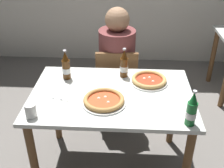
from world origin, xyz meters
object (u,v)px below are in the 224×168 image
object	(u,v)px
dining_table_main	(112,106)
chair_behind_table	(117,83)
pizza_marinara_far	(104,100)
beer_bottle_right	(66,67)
paper_cup	(31,111)
napkin_with_cutlery	(62,93)
pizza_margherita_near	(149,80)
beer_bottle_center	(192,111)
beer_bottle_left	(124,65)
diner_seated	(117,71)

from	to	relation	value
dining_table_main	chair_behind_table	bearing A→B (deg)	88.65
dining_table_main	pizza_marinara_far	bearing A→B (deg)	-109.96
beer_bottle_right	paper_cup	size ratio (longest dim) A/B	2.60
dining_table_main	paper_cup	world-z (taller)	paper_cup
napkin_with_cutlery	paper_cup	distance (m)	0.33
pizza_margherita_near	pizza_marinara_far	xyz separation A→B (m)	(-0.33, -0.30, -0.00)
beer_bottle_center	chair_behind_table	bearing A→B (deg)	117.78
beer_bottle_left	napkin_with_cutlery	world-z (taller)	beer_bottle_left
napkin_with_cutlery	diner_seated	bearing A→B (deg)	60.85
beer_bottle_left	beer_bottle_right	size ratio (longest dim) A/B	1.00
pizza_margherita_near	paper_cup	bearing A→B (deg)	-148.35
dining_table_main	napkin_with_cutlery	size ratio (longest dim) A/B	5.52
beer_bottle_right	paper_cup	distance (m)	0.54
beer_bottle_center	paper_cup	distance (m)	1.02
diner_seated	paper_cup	size ratio (longest dim) A/B	12.73
pizza_marinara_far	beer_bottle_center	world-z (taller)	beer_bottle_center
dining_table_main	beer_bottle_center	bearing A→B (deg)	-32.98
napkin_with_cutlery	paper_cup	size ratio (longest dim) A/B	2.29
dining_table_main	diner_seated	size ratio (longest dim) A/B	0.99
pizza_margherita_near	pizza_marinara_far	bearing A→B (deg)	-137.50
chair_behind_table	beer_bottle_left	xyz separation A→B (m)	(0.07, -0.34, 0.37)
chair_behind_table	diner_seated	world-z (taller)	diner_seated
chair_behind_table	napkin_with_cutlery	bearing A→B (deg)	57.14
chair_behind_table	beer_bottle_left	bearing A→B (deg)	99.89
pizza_margherita_near	napkin_with_cutlery	distance (m)	0.68
dining_table_main	beer_bottle_right	bearing A→B (deg)	151.08
napkin_with_cutlery	beer_bottle_right	bearing A→B (deg)	91.87
dining_table_main	beer_bottle_center	size ratio (longest dim) A/B	4.86
diner_seated	napkin_with_cutlery	bearing A→B (deg)	-119.15
diner_seated	pizza_marinara_far	world-z (taller)	diner_seated
beer_bottle_left	paper_cup	size ratio (longest dim) A/B	2.60
pizza_marinara_far	beer_bottle_right	distance (m)	0.48
dining_table_main	beer_bottle_right	world-z (taller)	beer_bottle_right
beer_bottle_left	diner_seated	bearing A→B (deg)	100.39
pizza_marinara_far	beer_bottle_left	size ratio (longest dim) A/B	1.27
chair_behind_table	diner_seated	size ratio (longest dim) A/B	0.70
chair_behind_table	beer_bottle_center	distance (m)	1.13
pizza_margherita_near	paper_cup	world-z (taller)	paper_cup
diner_seated	beer_bottle_center	xyz separation A→B (m)	(0.50, -0.99, 0.27)
beer_bottle_center	beer_bottle_left	bearing A→B (deg)	125.49
beer_bottle_left	beer_bottle_center	world-z (taller)	same
pizza_marinara_far	beer_bottle_right	world-z (taller)	beer_bottle_right
beer_bottle_right	chair_behind_table	bearing A→B (deg)	46.09
diner_seated	pizza_margherita_near	distance (m)	0.59
chair_behind_table	beer_bottle_right	xyz separation A→B (m)	(-0.39, -0.40, 0.37)
pizza_margherita_near	beer_bottle_right	size ratio (longest dim) A/B	1.20
beer_bottle_left	beer_bottle_right	distance (m)	0.46
pizza_marinara_far	beer_bottle_right	xyz separation A→B (m)	(-0.33, 0.34, 0.08)
diner_seated	beer_bottle_center	bearing A→B (deg)	-63.34
dining_table_main	chair_behind_table	world-z (taller)	chair_behind_table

